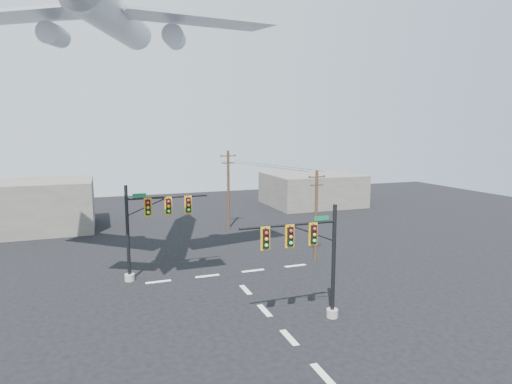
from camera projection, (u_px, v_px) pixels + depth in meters
name	position (u px, v px, depth m)	size (l,w,h in m)	color
ground	(289.00, 338.00, 24.84)	(120.00, 120.00, 0.00)	black
lane_markings	(258.00, 303.00, 29.81)	(14.00, 21.20, 0.01)	silver
signal_mast_near	(312.00, 258.00, 26.40)	(6.63, 0.81, 7.38)	gray
signal_mast_far	(148.00, 226.00, 34.09)	(6.81, 0.85, 7.72)	gray
utility_pole_a	(316.00, 214.00, 38.90)	(1.67, 0.28, 8.35)	#49321F
utility_pole_b	(228.00, 188.00, 52.00)	(1.93, 0.32, 9.53)	#49321F
power_lines	(266.00, 165.00, 44.94)	(5.42, 15.54, 0.03)	black
airliner	(115.00, 18.00, 31.90)	(23.71, 25.45, 6.79)	silver
building_left	(12.00, 207.00, 50.27)	(18.00, 10.00, 6.00)	slate
building_right	(312.00, 189.00, 69.12)	(14.00, 12.00, 5.00)	slate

